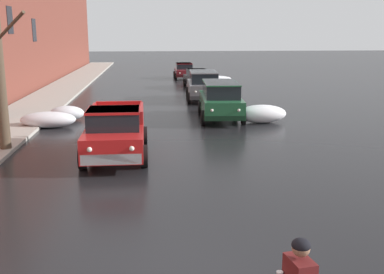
% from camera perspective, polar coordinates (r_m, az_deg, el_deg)
% --- Properties ---
extents(left_sidewalk_slab, '(3.10, 80.00, 0.14)m').
position_cam_1_polar(left_sidewalk_slab, '(26.28, -19.35, 3.16)').
color(left_sidewalk_slab, '#A8A399').
rests_on(left_sidewalk_slab, ground).
extents(snow_bank_near_corner_left, '(2.44, 1.14, 0.71)m').
position_cam_1_polar(snow_bank_near_corner_left, '(21.51, -17.36, 2.07)').
color(snow_bank_near_corner_left, white).
rests_on(snow_bank_near_corner_left, ground).
extents(snow_bank_along_left_kerb, '(2.32, 1.15, 0.85)m').
position_cam_1_polar(snow_bank_along_left_kerb, '(21.88, 8.71, 2.83)').
color(snow_bank_along_left_kerb, white).
rests_on(snow_bank_along_left_kerb, ground).
extents(snow_bank_mid_block_left, '(1.64, 1.01, 0.71)m').
position_cam_1_polar(snow_bank_mid_block_left, '(22.96, -15.42, 2.81)').
color(snow_bank_mid_block_left, white).
rests_on(snow_bank_mid_block_left, ground).
extents(snow_bank_near_corner_right, '(3.13, 1.18, 0.59)m').
position_cam_1_polar(snow_bank_near_corner_right, '(39.38, 2.72, 7.18)').
color(snow_bank_near_corner_right, white).
rests_on(snow_bank_near_corner_right, ground).
extents(pickup_truck_red_approaching_near_lane, '(2.15, 4.91, 1.76)m').
position_cam_1_polar(pickup_truck_red_approaching_near_lane, '(15.74, -9.46, 0.65)').
color(pickup_truck_red_approaching_near_lane, red).
rests_on(pickup_truck_red_approaching_near_lane, ground).
extents(suv_green_parked_kerbside_close, '(2.25, 4.79, 1.82)m').
position_cam_1_polar(suv_green_parked_kerbside_close, '(22.52, 3.55, 4.73)').
color(suv_green_parked_kerbside_close, '#1E5633').
rests_on(suv_green_parked_kerbside_close, ground).
extents(suv_grey_parked_kerbside_mid, '(2.24, 4.59, 1.82)m').
position_cam_1_polar(suv_grey_parked_kerbside_mid, '(28.81, 1.42, 6.52)').
color(suv_grey_parked_kerbside_mid, slate).
rests_on(suv_grey_parked_kerbside_mid, ground).
extents(sedan_black_parked_far_down_block, '(2.12, 4.28, 1.42)m').
position_cam_1_polar(sedan_black_parked_far_down_block, '(35.27, 0.75, 7.29)').
color(sedan_black_parked_far_down_block, black).
rests_on(sedan_black_parked_far_down_block, ground).
extents(sedan_maroon_queued_behind_truck, '(1.89, 4.08, 1.42)m').
position_cam_1_polar(sedan_maroon_queued_behind_truck, '(42.74, -0.98, 8.26)').
color(sedan_maroon_queued_behind_truck, maroon).
rests_on(sedan_maroon_queued_behind_truck, ground).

